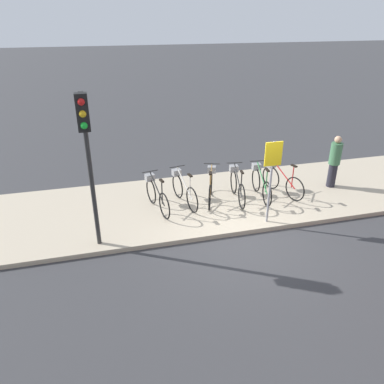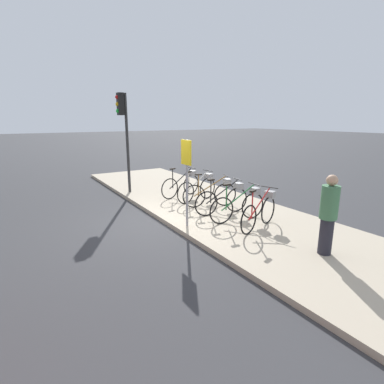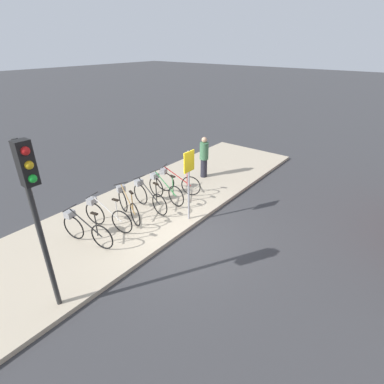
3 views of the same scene
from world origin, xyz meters
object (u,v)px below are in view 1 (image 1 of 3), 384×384
object	(u,v)px
parked_bicycle_2	(211,186)
traffic_light	(86,142)
parked_bicycle_4	(261,182)
parked_bicycle_1	(183,188)
sign_post	(272,169)
parked_bicycle_5	(281,179)
parked_bicycle_3	(237,185)
parked_bicycle_0	(156,194)
pedestrian	(334,161)

from	to	relation	value
parked_bicycle_2	traffic_light	distance (m)	4.13
traffic_light	parked_bicycle_4	bearing A→B (deg)	17.39
parked_bicycle_1	sign_post	xyz separation A→B (m)	(1.85, -1.57, 1.02)
traffic_light	sign_post	distance (m)	4.37
parked_bicycle_4	traffic_light	world-z (taller)	traffic_light
parked_bicycle_4	sign_post	bearing A→B (deg)	-106.44
parked_bicycle_4	parked_bicycle_2	bearing A→B (deg)	174.23
parked_bicycle_2	sign_post	distance (m)	2.14
parked_bicycle_1	parked_bicycle_2	distance (m)	0.80
parked_bicycle_5	traffic_light	xyz separation A→B (m)	(-5.33, -1.53, 2.07)
parked_bicycle_3	traffic_light	xyz separation A→B (m)	(-3.94, -1.49, 2.07)
parked_bicycle_0	parked_bicycle_5	distance (m)	3.73
parked_bicycle_3	parked_bicycle_5	bearing A→B (deg)	1.88
traffic_light	sign_post	size ratio (longest dim) A/B	1.63
traffic_light	parked_bicycle_3	bearing A→B (deg)	20.68
parked_bicycle_0	parked_bicycle_4	bearing A→B (deg)	-0.16
parked_bicycle_3	traffic_light	distance (m)	4.69
parked_bicycle_3	pedestrian	bearing A→B (deg)	1.64
parked_bicycle_1	parked_bicycle_5	xyz separation A→B (m)	(2.94, -0.09, 0.00)
parked_bicycle_3	parked_bicycle_5	size ratio (longest dim) A/B	1.04
parked_bicycle_5	sign_post	world-z (taller)	sign_post
parked_bicycle_1	pedestrian	world-z (taller)	pedestrian
parked_bicycle_1	pedestrian	distance (m)	4.72
parked_bicycle_1	sign_post	world-z (taller)	sign_post
parked_bicycle_1	parked_bicycle_3	xyz separation A→B (m)	(1.55, -0.14, 0.00)
parked_bicycle_0	traffic_light	distance (m)	3.00
traffic_light	pedestrian	bearing A→B (deg)	12.53
parked_bicycle_5	sign_post	xyz separation A→B (m)	(-1.09, -1.48, 1.02)
parked_bicycle_1	pedestrian	xyz separation A→B (m)	(4.70, -0.05, 0.39)
parked_bicycle_0	pedestrian	distance (m)	5.51
parked_bicycle_3	pedestrian	size ratio (longest dim) A/B	1.05
parked_bicycle_4	sign_post	size ratio (longest dim) A/B	0.79
parked_bicycle_3	parked_bicycle_4	world-z (taller)	same
parked_bicycle_4	sign_post	distance (m)	1.79
parked_bicycle_3	parked_bicycle_5	xyz separation A→B (m)	(1.39, 0.05, 0.00)
parked_bicycle_0	parked_bicycle_4	world-z (taller)	same
parked_bicycle_2	traffic_light	size ratio (longest dim) A/B	0.46
parked_bicycle_2	pedestrian	world-z (taller)	pedestrian
pedestrian	parked_bicycle_4	bearing A→B (deg)	-177.20
parked_bicycle_5	parked_bicycle_4	bearing A→B (deg)	-173.65
parked_bicycle_0	traffic_light	size ratio (longest dim) A/B	0.48
parked_bicycle_1	parked_bicycle_5	distance (m)	2.94
parked_bicycle_5	parked_bicycle_1	bearing A→B (deg)	178.21
parked_bicycle_1	parked_bicycle_4	distance (m)	2.27
parked_bicycle_0	parked_bicycle_4	size ratio (longest dim) A/B	0.99
parked_bicycle_2	pedestrian	distance (m)	3.92
traffic_light	sign_post	bearing A→B (deg)	0.68
traffic_light	sign_post	world-z (taller)	traffic_light
traffic_light	sign_post	xyz separation A→B (m)	(4.24, 0.05, -1.05)
parked_bicycle_0	pedestrian	xyz separation A→B (m)	(5.50, 0.11, 0.39)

